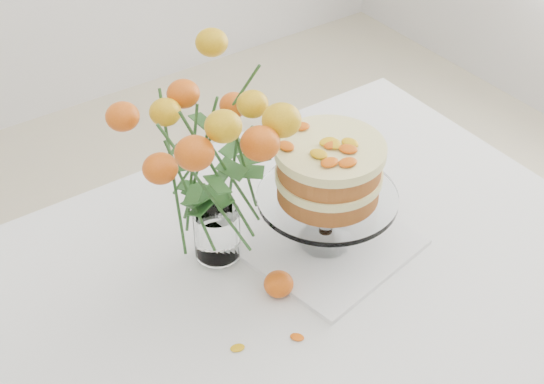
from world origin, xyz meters
The scene contains 7 objects.
table centered at (0.00, 0.00, 0.67)m, with size 1.43×0.93×0.76m.
napkin centered at (0.17, 0.03, 0.76)m, with size 0.31×0.31×0.01m, color white.
cake_stand centered at (0.17, 0.03, 0.93)m, with size 0.27×0.27×0.25m.
rose_vase centered at (-0.02, 0.12, 1.02)m, with size 0.32×0.32×0.46m.
loose_rose_far centered at (0.02, -0.03, 0.78)m, with size 0.10×0.06×0.05m.
stray_petal_a centered at (-0.12, -0.10, 0.76)m, with size 0.03×0.02×0.00m, color #E7AB0E.
stray_petal_b centered at (-0.02, -0.14, 0.76)m, with size 0.03×0.02×0.00m, color #E7AB0E.
Camera 1 is at (-0.56, -0.84, 1.80)m, focal length 50.00 mm.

